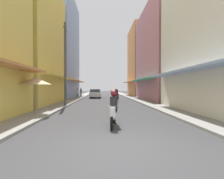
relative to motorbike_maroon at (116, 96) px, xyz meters
The scene contains 16 objects.
ground_plane 5.88m from the motorbike_maroon, 101.80° to the left, with size 112.13×112.13×0.00m, color #38383A.
sidewalk_left 8.05m from the motorbike_maroon, 134.59° to the left, with size 1.65×58.97×0.12m, color gray.
sidewalk_right 6.61m from the motorbike_maroon, 60.41° to the left, with size 1.65×58.97×0.12m, color gray.
building_left_mid 11.38m from the motorbike_maroon, 161.49° to the right, with size 7.05×9.29×12.39m.
building_left_far 14.88m from the motorbike_maroon, 138.22° to the left, with size 7.05×12.10×16.99m.
building_right_mid 9.24m from the motorbike_maroon, 16.08° to the left, with size 7.05×11.84×12.62m.
building_right_far 16.22m from the motorbike_maroon, 61.87° to the left, with size 7.05×8.86×13.82m.
motorbike_maroon is the anchor object (origin of this frame).
motorbike_white 13.19m from the motorbike_maroon, 94.97° to the right, with size 0.58×1.80×1.58m.
motorbike_orange 21.98m from the motorbike_maroon, 88.41° to the left, with size 0.55×1.81×0.96m.
motorbike_silver 3.89m from the motorbike_maroon, 83.65° to the left, with size 0.62×1.79×1.58m.
parked_car 7.80m from the motorbike_maroon, 111.26° to the left, with size 1.85×4.14×1.45m.
pedestrian_crossing 9.92m from the motorbike_maroon, 126.33° to the left, with size 0.34×0.34×1.70m.
pedestrian_foreground 13.24m from the motorbike_maroon, 116.05° to the left, with size 0.34×0.34×1.68m.
vendor_umbrella 11.61m from the motorbike_maroon, 119.99° to the right, with size 1.90×1.90×2.37m.
utility_pole 7.81m from the motorbike_maroon, 135.30° to the right, with size 0.20×1.20×7.70m.
Camera 1 is at (-0.42, -4.78, 1.74)m, focal length 26.78 mm.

